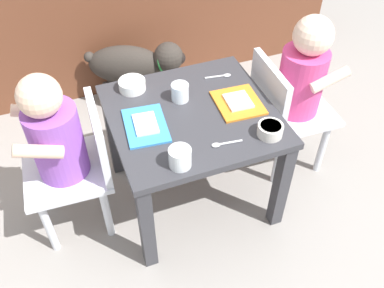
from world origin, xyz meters
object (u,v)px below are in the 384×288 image
(water_cup_right, at_px, (180,93))
(cereal_bowl_right_side, at_px, (270,130))
(veggie_bowl_far, at_px, (132,85))
(spoon_by_right_tray, at_px, (224,144))
(water_cup_left, at_px, (180,158))
(seated_child_left, at_px, (60,141))
(dining_table, at_px, (192,129))
(food_tray_right, at_px, (238,102))
(food_tray_left, at_px, (146,125))
(spoon_by_left_tray, at_px, (221,76))
(dog, at_px, (135,64))
(seated_child_right, at_px, (299,80))

(water_cup_right, bearing_deg, cereal_bowl_right_side, -52.79)
(veggie_bowl_far, height_order, spoon_by_right_tray, veggie_bowl_far)
(water_cup_left, bearing_deg, seated_child_left, 142.87)
(veggie_bowl_far, bearing_deg, dining_table, -52.21)
(cereal_bowl_right_side, bearing_deg, food_tray_right, 98.70)
(food_tray_left, height_order, spoon_by_left_tray, food_tray_left)
(food_tray_left, relative_size, cereal_bowl_right_side, 2.50)
(dining_table, relative_size, spoon_by_left_tray, 5.51)
(water_cup_right, bearing_deg, spoon_by_left_tray, 21.53)
(cereal_bowl_right_side, bearing_deg, dog, 105.84)
(veggie_bowl_far, bearing_deg, cereal_bowl_right_side, -48.18)
(seated_child_right, distance_m, cereal_bowl_right_side, 0.33)
(seated_child_right, distance_m, spoon_by_left_tray, 0.29)
(dining_table, bearing_deg, spoon_by_right_tray, -77.98)
(water_cup_left, bearing_deg, dog, 85.02)
(food_tray_right, height_order, spoon_by_left_tray, food_tray_right)
(seated_child_left, bearing_deg, seated_child_right, 0.43)
(seated_child_right, xyz_separation_m, water_cup_left, (-0.55, -0.25, 0.03))
(food_tray_right, distance_m, water_cup_left, 0.35)
(veggie_bowl_far, bearing_deg, dog, 76.10)
(seated_child_left, height_order, cereal_bowl_right_side, seated_child_left)
(seated_child_left, distance_m, water_cup_left, 0.40)
(dining_table, bearing_deg, cereal_bowl_right_side, -44.43)
(food_tray_left, xyz_separation_m, cereal_bowl_right_side, (0.36, -0.18, 0.02))
(seated_child_left, height_order, dog, seated_child_left)
(cereal_bowl_right_side, bearing_deg, seated_child_left, 160.80)
(seated_child_right, xyz_separation_m, spoon_by_left_tray, (-0.26, 0.12, 0.01))
(spoon_by_left_tray, bearing_deg, spoon_by_right_tray, -112.03)
(dining_table, height_order, veggie_bowl_far, veggie_bowl_far)
(food_tray_left, xyz_separation_m, water_cup_right, (0.15, 0.09, 0.02))
(dining_table, height_order, water_cup_left, water_cup_left)
(food_tray_left, distance_m, cereal_bowl_right_side, 0.40)
(food_tray_left, height_order, spoon_by_right_tray, food_tray_left)
(water_cup_right, height_order, veggie_bowl_far, water_cup_right)
(dining_table, xyz_separation_m, food_tray_left, (-0.17, -0.01, 0.08))
(seated_child_right, xyz_separation_m, spoon_by_right_tray, (-0.40, -0.21, 0.01))
(dog, distance_m, food_tray_right, 0.72)
(seated_child_left, relative_size, food_tray_left, 3.27)
(dog, bearing_deg, food_tray_left, -100.59)
(food_tray_left, relative_size, spoon_by_right_tray, 2.03)
(food_tray_right, distance_m, veggie_bowl_far, 0.38)
(food_tray_right, relative_size, water_cup_right, 2.90)
(dining_table, relative_size, veggie_bowl_far, 5.74)
(dog, bearing_deg, dining_table, -86.16)
(food_tray_left, distance_m, spoon_by_left_tray, 0.38)
(seated_child_left, distance_m, cereal_bowl_right_side, 0.66)
(food_tray_left, bearing_deg, food_tray_right, -0.00)
(dining_table, height_order, food_tray_right, food_tray_right)
(food_tray_left, xyz_separation_m, spoon_by_right_tray, (0.20, -0.17, -0.00))
(seated_child_left, distance_m, seated_child_right, 0.87)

